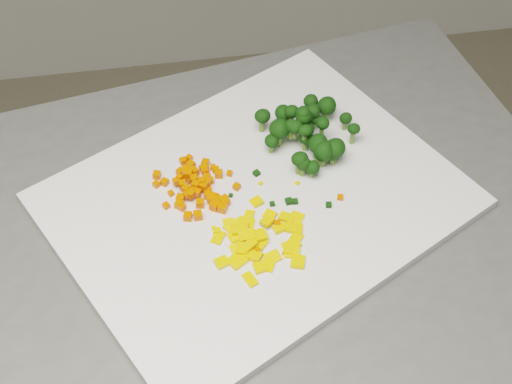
{
  "coord_description": "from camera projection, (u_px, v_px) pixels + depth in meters",
  "views": [
    {
      "loc": [
        0.02,
        0.05,
        1.61
      ],
      "look_at": [
        0.1,
        0.61,
        0.92
      ],
      "focal_mm": 50.0,
      "sensor_mm": 36.0,
      "label": 1
    }
  ],
  "objects": [
    {
      "name": "broccoli_floret_20",
      "position": [
        295.0,
        130.0,
        0.94
      ],
      "size": [
        0.03,
        0.03,
        0.03
      ],
      "primitive_type": null,
      "color": "black",
      "rests_on": "broccoli_pile"
    },
    {
      "name": "carrot_cube_29",
      "position": [
        237.0,
        187.0,
        0.9
      ],
      "size": [
        0.01,
        0.01,
        0.01
      ],
      "primitive_type": "cube",
      "rotation": [
        0.0,
        0.0,
        0.83
      ],
      "color": "#E84A02",
      "rests_on": "carrot_pile"
    },
    {
      "name": "broccoli_pile",
      "position": [
        307.0,
        126.0,
        0.94
      ],
      "size": [
        0.13,
        0.13,
        0.06
      ],
      "primitive_type": null,
      "color": "black",
      "rests_on": "cutting_board"
    },
    {
      "name": "broccoli_floret_12",
      "position": [
        262.0,
        121.0,
        0.96
      ],
      "size": [
        0.03,
        0.03,
        0.04
      ],
      "primitive_type": null,
      "color": "black",
      "rests_on": "broccoli_pile"
    },
    {
      "name": "stray_bit_5",
      "position": [
        329.0,
        205.0,
        0.89
      ],
      "size": [
        0.01,
        0.01,
        0.0
      ],
      "primitive_type": "cube",
      "rotation": [
        0.0,
        0.0,
        2.98
      ],
      "color": "black",
      "rests_on": "cutting_board"
    },
    {
      "name": "pepper_chunk_32",
      "position": [
        298.0,
        261.0,
        0.83
      ],
      "size": [
        0.02,
        0.02,
        0.01
      ],
      "primitive_type": "cube",
      "rotation": [
        0.13,
        0.02,
        2.81
      ],
      "color": "#FEB40D",
      "rests_on": "pepper_pile"
    },
    {
      "name": "carrot_cube_61",
      "position": [
        214.0,
        206.0,
        0.88
      ],
      "size": [
        0.01,
        0.01,
        0.01
      ],
      "primitive_type": "cube",
      "rotation": [
        0.0,
        0.0,
        1.68
      ],
      "color": "#E84A02",
      "rests_on": "carrot_pile"
    },
    {
      "name": "carrot_cube_9",
      "position": [
        215.0,
        206.0,
        0.88
      ],
      "size": [
        0.01,
        0.01,
        0.01
      ],
      "primitive_type": "cube",
      "rotation": [
        0.0,
        0.0,
        0.93
      ],
      "color": "#E84A02",
      "rests_on": "carrot_pile"
    },
    {
      "name": "pepper_chunk_31",
      "position": [
        218.0,
        238.0,
        0.86
      ],
      "size": [
        0.02,
        0.02,
        0.01
      ],
      "primitive_type": "cube",
      "rotation": [
        -0.08,
        -0.04,
        1.01
      ],
      "color": "#FEB40D",
      "rests_on": "pepper_pile"
    },
    {
      "name": "carrot_cube_50",
      "position": [
        216.0,
        170.0,
        0.92
      ],
      "size": [
        0.01,
        0.01,
        0.01
      ],
      "primitive_type": "cube",
      "rotation": [
        0.0,
        0.0,
        1.34
      ],
      "color": "#E84A02",
      "rests_on": "carrot_pile"
    },
    {
      "name": "pepper_chunk_22",
      "position": [
        235.0,
        237.0,
        0.86
      ],
      "size": [
        0.02,
        0.02,
        0.01
      ],
      "primitive_type": "cube",
      "rotation": [
        -0.09,
        -0.03,
        1.91
      ],
      "color": "#FEB40D",
      "rests_on": "pepper_pile"
    },
    {
      "name": "pepper_chunk_9",
      "position": [
        295.0,
        228.0,
        0.86
      ],
      "size": [
        0.02,
        0.02,
        0.01
      ],
      "primitive_type": "cube",
      "rotation": [
        0.05,
        -0.08,
        2.87
      ],
      "color": "#FEB40D",
      "rests_on": "pepper_pile"
    },
    {
      "name": "carrot_cube_31",
      "position": [
        208.0,
        197.0,
        0.89
      ],
      "size": [
        0.01,
        0.01,
        0.01
      ],
      "primitive_type": "cube",
      "rotation": [
        0.0,
        0.0,
        2.39
      ],
      "color": "#E84A02",
      "rests_on": "carrot_pile"
    },
    {
      "name": "stray_bit_10",
      "position": [
        340.0,
        197.0,
        0.89
      ],
      "size": [
        0.01,
        0.01,
        0.01
      ],
      "primitive_type": "cube",
      "rotation": [
        0.0,
        0.0,
        2.83
      ],
      "color": "#E84A02",
      "rests_on": "cutting_board"
    },
    {
      "name": "pepper_chunk_19",
      "position": [
        247.0,
        235.0,
        0.85
      ],
      "size": [
        0.02,
        0.02,
        0.01
      ],
      "primitive_type": "cube",
      "rotation": [
        0.07,
        -0.07,
        0.02
      ],
      "color": "#FEB40D",
      "rests_on": "pepper_pile"
    },
    {
      "name": "pepper_chunk_15",
      "position": [
        250.0,
        279.0,
        0.82
      ],
      "size": [
        0.02,
        0.02,
        0.0
      ],
      "primitive_type": "cube",
      "rotation": [
        -0.02,
        0.02,
        1.98
      ],
      "color": "#FEB40D",
      "rests_on": "pepper_pile"
    },
    {
      "name": "carrot_cube_39",
      "position": [
        208.0,
        195.0,
        0.89
      ],
      "size": [
        0.01,
        0.01,
        0.01
      ],
      "primitive_type": "cube",
      "rotation": [
        0.0,
        0.0,
        2.9
      ],
      "color": "#E84A02",
      "rests_on": "carrot_pile"
    },
    {
      "name": "pepper_chunk_21",
      "position": [
        231.0,
        226.0,
        0.87
      ],
      "size": [
        0.02,
        0.02,
        0.01
      ],
      "primitive_type": "cube",
      "rotation": [
        -0.11,
        -0.14,
        2.21
      ],
      "color": "#FEB40D",
      "rests_on": "pepper_pile"
    },
    {
      "name": "broccoli_floret_9",
      "position": [
        317.0,
        148.0,
        0.93
      ],
      "size": [
        0.04,
        0.04,
        0.04
      ],
      "primitive_type": null,
      "color": "black",
      "rests_on": "broccoli_pile"
    },
    {
      "name": "carrot_cube_45",
      "position": [
        180.0,
        178.0,
        0.9
      ],
      "size": [
        0.01,
        0.01,
        0.01
      ],
      "primitive_type": "cube",
      "rotation": [
        0.0,
        0.0,
        0.91
      ],
      "color": "#E84A02",
      "rests_on": "carrot_pile"
    },
    {
      "name": "broccoli_floret_0",
      "position": [
        334.0,
        152.0,
        0.92
      ],
      "size": [
        0.04,
        0.04,
        0.04
      ],
      "primitive_type": null,
      "color": "black",
      "rests_on": "broccoli_pile"
    },
    {
      "name": "broccoli_floret_21",
      "position": [
        333.0,
        157.0,
        0.93
      ],
      "size": [
        0.02,
        0.02,
        0.02
      ],
      "primitive_type": null,
      "color": "black",
      "rests_on": "broccoli_pile"
    },
    {
      "name": "carrot_cube_54",
      "position": [
        215.0,
        201.0,
        0.89
      ],
      "size": [
        0.01,
        0.01,
        0.01
      ],
      "primitive_type": "cube",
      "rotation": [
        0.0,
        0.0,
        1.18
      ],
      "color": "#E84A02",
      "rests_on": "carrot_pile"
    },
    {
      "name": "pepper_chunk_11",
      "position": [
        254.0,
        256.0,
        0.84
      ],
      "size": [
        0.02,
        0.02,
        0.01
      ],
      "primitive_type": "cube",
      "rotation": [
        0.12,
        0.1,
        2.56
      ],
      "color": "#FEB40D",
      "rests_on": "pepper_pile"
    },
    {
      "name": "carrot_cube_59",
      "position": [
        209.0,
        189.0,
        0.9
      ],
      "size": [
        0.01,
        0.01,
        0.01
      ],
      "primitive_type": "cube",
      "rotation": [
        0.0,
        0.0,
        1.65
      ],
      "color": "#E84A02",
      "rests_on": "carrot_pile"
    },
    {
      "name": "stray_bit_6",
      "position": [
        257.0,
        173.0,
        0.92
      ],
      "size": [
        0.01,
        0.01,
        0.01
      ],
      "primitive_type": "cube",
      "rotation": [
        0.0,
        0.0,
        2.08
      ],
      "color": "black",
      "rests_on": "cutting_board"
    },
    {
      "name": "carrot_cube_12",
      "position": [
        186.0,
        172.0,
        0.91
      ],
      "size": [
        0.01,
        0.01,
        0.01
      ],
      "primitive_type": "cube",
      "rotation": [
        0.0,
        0.0,
        2.19
      ],
      "color": "#E84A02",
      "rests_on": "carrot_pile"
    },
    {
      "name": "carrot_cube_58",
      "position": [
        166.0,
        206.0,
        0.88
      ],
      "size": [
        0.01,
        0.01,
        0.01
      ],
      "primitive_type": "cube",
      "rotation": [
        0.0,
        0.0,
        0.58
      ],
      "color": "#E84A02",
      "rests_on": "carrot_pile"
    },
    {
      "name": "broccoli_floret_4",
      "position": [
        353.0,
        134.0,
        0.95
      ],
      "size": [
        0.02,
        0.02,
        0.03
      ],
      "primitive_type": null,
      "color": "black",
      "rests_on": "broccoli_pile"
    },
    {
      "name": "broccoli_floret_19",
      "position": [
        305.0,
        141.0,
        0.94
      ],
      "size": [
        0.03,
        0.03,
        0.03
      ],
      "primitive_type": null,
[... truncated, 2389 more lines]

